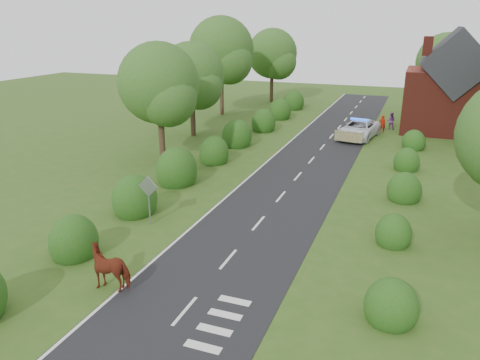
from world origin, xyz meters
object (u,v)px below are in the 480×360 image
at_px(road_sign, 148,193).
at_px(cow, 112,269).
at_px(pedestrian_red, 382,124).
at_px(pedestrian_purple, 391,121).
at_px(police_van, 359,129).

height_order(road_sign, cow, road_sign).
distance_m(pedestrian_red, pedestrian_purple, 1.77).
bearing_deg(pedestrian_purple, cow, 77.51).
bearing_deg(pedestrian_red, pedestrian_purple, -114.32).
relative_size(road_sign, pedestrian_red, 1.60).
height_order(cow, police_van, police_van).
bearing_deg(police_van, cow, -92.03).
bearing_deg(pedestrian_purple, road_sign, 71.61).
bearing_deg(cow, pedestrian_purple, 157.24).
bearing_deg(pedestrian_red, road_sign, 66.96).
distance_m(police_van, pedestrian_red, 3.40).
bearing_deg(road_sign, pedestrian_red, 70.38).
bearing_deg(cow, police_van, 159.63).
distance_m(cow, police_van, 28.24).
bearing_deg(road_sign, police_van, 71.91).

